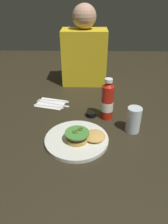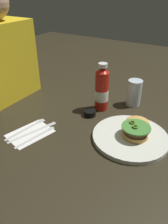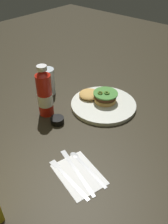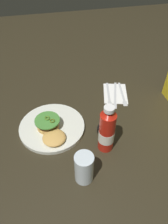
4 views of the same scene
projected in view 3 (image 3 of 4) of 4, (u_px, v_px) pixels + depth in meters
name	position (u px, v px, depth m)	size (l,w,h in m)	color
ground_plane	(79.00, 115.00, 1.05)	(3.00, 3.00, 0.00)	#2A2517
dinner_plate	(103.00, 105.00, 1.10)	(0.30, 0.30, 0.02)	silver
burger_sandwich	(99.00, 96.00, 1.11)	(0.19, 0.12, 0.05)	tan
ketchup_bottle	(45.00, 94.00, 1.00)	(0.07, 0.07, 0.23)	red
water_glass	(48.00, 81.00, 1.16)	(0.07, 0.07, 0.13)	silver
condiment_cup	(57.00, 120.00, 1.00)	(0.06, 0.06, 0.03)	black
napkin	(79.00, 174.00, 0.79)	(0.17, 0.12, 0.00)	white
spoon_utensil	(83.00, 163.00, 0.82)	(0.19, 0.06, 0.00)	silver
butter_knife	(75.00, 168.00, 0.81)	(0.22, 0.09, 0.00)	silver
fork_utensil	(66.00, 175.00, 0.78)	(0.20, 0.05, 0.00)	silver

